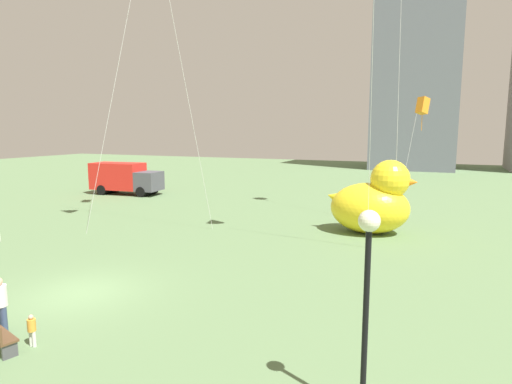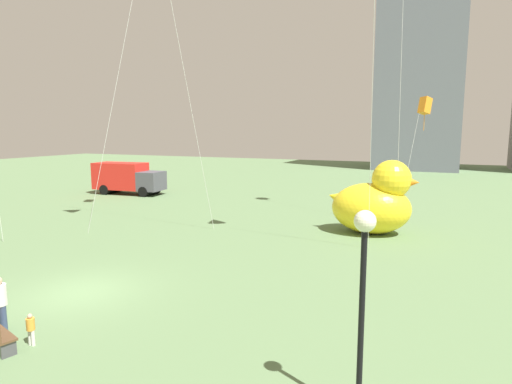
# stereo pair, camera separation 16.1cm
# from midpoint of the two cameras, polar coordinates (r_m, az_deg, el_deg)

# --- Properties ---
(ground_plane) EXTENTS (140.00, 140.00, 0.00)m
(ground_plane) POSITION_cam_midpoint_polar(r_m,az_deg,el_deg) (17.09, -22.57, -12.31)
(ground_plane) COLOR #5E7D51
(person_adult) EXTENTS (0.41, 0.41, 1.66)m
(person_adult) POSITION_cam_midpoint_polar(r_m,az_deg,el_deg) (14.69, -31.21, -12.48)
(person_adult) COLOR #38476B
(person_adult) RESTS_ON ground
(person_child) EXTENTS (0.22, 0.22, 0.90)m
(person_child) POSITION_cam_midpoint_polar(r_m,az_deg,el_deg) (13.60, -27.99, -15.80)
(person_child) COLOR silver
(person_child) RESTS_ON ground
(giant_inflatable_duck) EXTENTS (5.06, 3.25, 4.20)m
(giant_inflatable_duck) POSITION_cam_midpoint_polar(r_m,az_deg,el_deg) (25.02, 15.12, -1.31)
(giant_inflatable_duck) COLOR yellow
(giant_inflatable_duck) RESTS_ON ground
(lamppost) EXTENTS (0.43, 0.43, 4.32)m
(lamppost) POSITION_cam_midpoint_polar(r_m,az_deg,el_deg) (8.69, 14.11, -9.57)
(lamppost) COLOR black
(lamppost) RESTS_ON ground
(box_truck) EXTENTS (6.66, 2.87, 2.85)m
(box_truck) POSITION_cam_midpoint_polar(r_m,az_deg,el_deg) (40.78, -17.17, 1.75)
(box_truck) COLOR red
(box_truck) RESTS_ON ground
(city_skyline) EXTENTS (34.62, 13.14, 40.43)m
(city_skyline) POSITION_cam_midpoint_polar(r_m,az_deg,el_deg) (71.87, 30.66, 15.63)
(city_skyline) COLOR slate
(city_skyline) RESTS_ON ground
(kite_orange) EXTENTS (1.81, 1.88, 8.11)m
(kite_orange) POSITION_cam_midpoint_polar(r_m,az_deg,el_deg) (32.10, 21.15, 10.61)
(kite_orange) COLOR silver
(kite_orange) RESTS_ON ground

